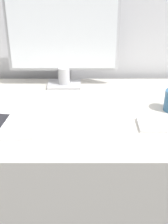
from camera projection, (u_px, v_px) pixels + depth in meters
desk at (74, 178)px, 1.48m from camera, size 1.58×0.70×0.73m
monitor at (64, 35)px, 1.42m from camera, size 0.52×0.11×0.47m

